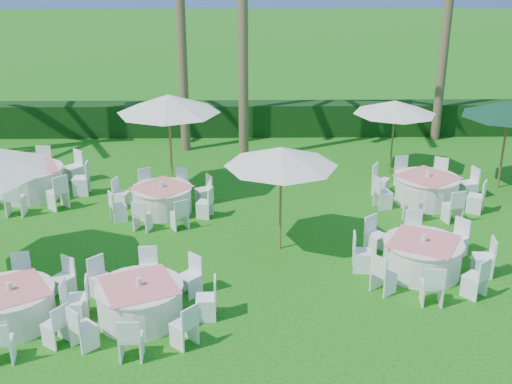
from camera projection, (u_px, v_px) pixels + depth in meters
ground at (207, 299)px, 13.16m from camera, size 120.00×120.00×0.00m
hedge at (224, 119)px, 24.10m from camera, size 34.00×1.00×1.20m
banquet_table_a at (12, 306)px, 12.20m from camera, size 2.87×2.87×0.88m
banquet_table_b at (140, 301)px, 12.33m from camera, size 2.94×2.94×0.90m
banquet_table_c at (422, 256)px, 14.06m from camera, size 3.05×3.05×0.92m
banquet_table_d at (30, 181)px, 18.36m from camera, size 3.35×3.35×1.01m
banquet_table_e at (162, 199)px, 17.25m from camera, size 2.80×2.80×0.87m
banquet_table_f at (427, 189)px, 17.84m from camera, size 3.08×3.08×0.94m
umbrella_b at (281, 157)px, 14.47m from camera, size 2.61×2.61×2.53m
umbrella_c at (169, 104)px, 17.65m from camera, size 2.88×2.88×2.93m
umbrella_d at (395, 107)px, 19.54m from camera, size 2.55×2.55×2.33m
umbrella_green at (509, 109)px, 18.21m from camera, size 2.69×2.69×2.64m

